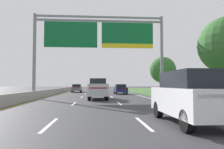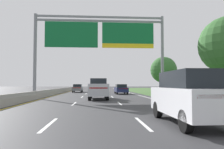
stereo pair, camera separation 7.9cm
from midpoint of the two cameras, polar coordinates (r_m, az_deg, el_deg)
ground_plane at (r=33.12m, az=-3.86°, el=-5.31°), size 220.00×220.00×0.00m
lane_striping at (r=32.66m, az=-3.86°, el=-5.34°), size 11.96×106.00×0.01m
grass_verge_right at (r=35.93m, az=19.07°, el=-4.94°), size 14.00×110.00×0.02m
median_barrier_concrete at (r=33.75m, az=-15.17°, el=-4.57°), size 0.60×110.00×0.85m
overhead_sign_gantry at (r=25.10m, az=-3.12°, el=9.51°), size 15.06×0.42×9.62m
pickup_truck_silver at (r=22.70m, az=-3.54°, el=-3.86°), size 2.01×5.40×2.20m
car_white_right_lane_suv at (r=9.21m, az=20.10°, el=-5.44°), size 1.92×4.71×2.11m
car_navy_right_lane_sedan at (r=34.42m, az=2.49°, el=-3.85°), size 1.88×4.43×1.57m
car_grey_left_lane_sedan at (r=42.34m, az=-9.06°, el=-3.58°), size 1.84×4.41×1.57m
roadside_tree_mid at (r=38.03m, az=13.63°, el=1.19°), size 4.52×4.52×6.30m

